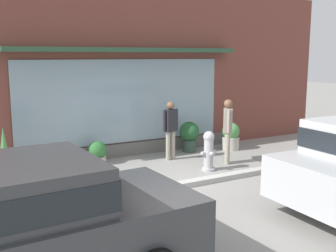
{
  "coord_description": "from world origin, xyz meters",
  "views": [
    {
      "loc": [
        -4.56,
        -7.36,
        2.79
      ],
      "look_at": [
        0.23,
        1.2,
        1.09
      ],
      "focal_mm": 43.59,
      "sensor_mm": 36.0,
      "label": 1
    }
  ],
  "objects_px": {
    "pedestrian_with_handbag": "(228,127)",
    "potted_plant_trailing_edge": "(189,134)",
    "potted_plant_window_right": "(231,136)",
    "potted_plant_by_entrance": "(97,153)",
    "fire_hydrant": "(209,150)",
    "potted_plant_near_hydrant": "(4,154)",
    "pedestrian_passerby": "(170,126)"
  },
  "relations": [
    {
      "from": "fire_hydrant",
      "to": "potted_plant_near_hydrant",
      "type": "relative_size",
      "value": 0.82
    },
    {
      "from": "fire_hydrant",
      "to": "potted_plant_by_entrance",
      "type": "relative_size",
      "value": 1.61
    },
    {
      "from": "pedestrian_with_handbag",
      "to": "pedestrian_passerby",
      "type": "bearing_deg",
      "value": 76.91
    },
    {
      "from": "pedestrian_passerby",
      "to": "potted_plant_near_hydrant",
      "type": "height_order",
      "value": "pedestrian_passerby"
    },
    {
      "from": "pedestrian_passerby",
      "to": "potted_plant_window_right",
      "type": "height_order",
      "value": "pedestrian_passerby"
    },
    {
      "from": "potted_plant_window_right",
      "to": "potted_plant_by_entrance",
      "type": "xyz_separation_m",
      "value": [
        -4.05,
        0.38,
        -0.11
      ]
    },
    {
      "from": "pedestrian_passerby",
      "to": "potted_plant_by_entrance",
      "type": "bearing_deg",
      "value": -25.85
    },
    {
      "from": "pedestrian_passerby",
      "to": "potted_plant_near_hydrant",
      "type": "bearing_deg",
      "value": -14.67
    },
    {
      "from": "fire_hydrant",
      "to": "pedestrian_with_handbag",
      "type": "xyz_separation_m",
      "value": [
        0.8,
        0.31,
        0.47
      ]
    },
    {
      "from": "pedestrian_with_handbag",
      "to": "potted_plant_trailing_edge",
      "type": "distance_m",
      "value": 1.65
    },
    {
      "from": "pedestrian_with_handbag",
      "to": "pedestrian_passerby",
      "type": "height_order",
      "value": "pedestrian_with_handbag"
    },
    {
      "from": "potted_plant_window_right",
      "to": "pedestrian_passerby",
      "type": "bearing_deg",
      "value": -175.97
    },
    {
      "from": "fire_hydrant",
      "to": "potted_plant_trailing_edge",
      "type": "height_order",
      "value": "fire_hydrant"
    },
    {
      "from": "potted_plant_trailing_edge",
      "to": "potted_plant_window_right",
      "type": "height_order",
      "value": "potted_plant_trailing_edge"
    },
    {
      "from": "potted_plant_window_right",
      "to": "potted_plant_by_entrance",
      "type": "height_order",
      "value": "potted_plant_window_right"
    },
    {
      "from": "pedestrian_passerby",
      "to": "potted_plant_by_entrance",
      "type": "relative_size",
      "value": 2.6
    },
    {
      "from": "pedestrian_passerby",
      "to": "potted_plant_trailing_edge",
      "type": "xyz_separation_m",
      "value": [
        0.92,
        0.51,
        -0.41
      ]
    },
    {
      "from": "potted_plant_near_hydrant",
      "to": "potted_plant_window_right",
      "type": "xyz_separation_m",
      "value": [
        6.32,
        -0.17,
        -0.16
      ]
    },
    {
      "from": "pedestrian_with_handbag",
      "to": "potted_plant_window_right",
      "type": "relative_size",
      "value": 2.06
    },
    {
      "from": "pedestrian_with_handbag",
      "to": "potted_plant_trailing_edge",
      "type": "xyz_separation_m",
      "value": [
        -0.17,
        1.58,
        -0.46
      ]
    },
    {
      "from": "pedestrian_with_handbag",
      "to": "potted_plant_near_hydrant",
      "type": "bearing_deg",
      "value": 106.33
    },
    {
      "from": "pedestrian_passerby",
      "to": "potted_plant_near_hydrant",
      "type": "relative_size",
      "value": 1.33
    },
    {
      "from": "potted_plant_by_entrance",
      "to": "potted_plant_trailing_edge",
      "type": "bearing_deg",
      "value": -0.32
    },
    {
      "from": "pedestrian_passerby",
      "to": "potted_plant_trailing_edge",
      "type": "bearing_deg",
      "value": -161.08
    },
    {
      "from": "fire_hydrant",
      "to": "potted_plant_near_hydrant",
      "type": "bearing_deg",
      "value": 159.06
    },
    {
      "from": "pedestrian_with_handbag",
      "to": "potted_plant_near_hydrant",
      "type": "distance_m",
      "value": 5.45
    },
    {
      "from": "potted_plant_near_hydrant",
      "to": "potted_plant_by_entrance",
      "type": "relative_size",
      "value": 1.96
    },
    {
      "from": "potted_plant_window_right",
      "to": "potted_plant_by_entrance",
      "type": "bearing_deg",
      "value": 174.68
    },
    {
      "from": "potted_plant_trailing_edge",
      "to": "potted_plant_window_right",
      "type": "xyz_separation_m",
      "value": [
        1.24,
        -0.36,
        -0.11
      ]
    },
    {
      "from": "pedestrian_with_handbag",
      "to": "potted_plant_window_right",
      "type": "height_order",
      "value": "pedestrian_with_handbag"
    },
    {
      "from": "pedestrian_with_handbag",
      "to": "potted_plant_by_entrance",
      "type": "height_order",
      "value": "pedestrian_with_handbag"
    },
    {
      "from": "fire_hydrant",
      "to": "potted_plant_trailing_edge",
      "type": "relative_size",
      "value": 1.09
    }
  ]
}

